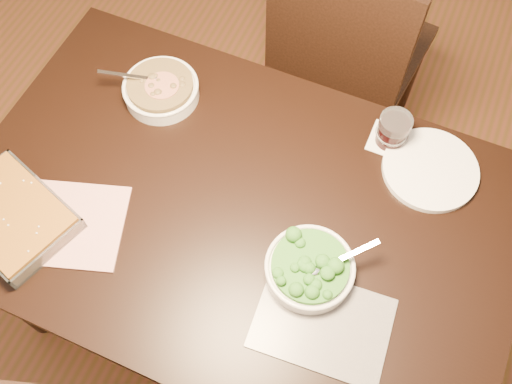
{
  "coord_description": "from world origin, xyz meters",
  "views": [
    {
      "loc": [
        0.29,
        -0.56,
        2.03
      ],
      "look_at": [
        0.03,
        0.04,
        0.8
      ],
      "focal_mm": 40.0,
      "sensor_mm": 36.0,
      "label": 1
    }
  ],
  "objects_px": {
    "wine_tumbler": "(393,130)",
    "chair_far": "(345,51)",
    "stew_bowl": "(161,89)",
    "broccoli_bowl": "(310,268)",
    "dinner_plate": "(430,169)",
    "baking_dish": "(12,216)",
    "table": "(239,224)"
  },
  "relations": [
    {
      "from": "wine_tumbler",
      "to": "chair_far",
      "type": "relative_size",
      "value": 0.1
    },
    {
      "from": "wine_tumbler",
      "to": "chair_far",
      "type": "xyz_separation_m",
      "value": [
        -0.24,
        0.43,
        -0.25
      ]
    },
    {
      "from": "wine_tumbler",
      "to": "chair_far",
      "type": "bearing_deg",
      "value": 119.81
    },
    {
      "from": "stew_bowl",
      "to": "wine_tumbler",
      "type": "height_order",
      "value": "wine_tumbler"
    },
    {
      "from": "broccoli_bowl",
      "to": "dinner_plate",
      "type": "distance_m",
      "value": 0.43
    },
    {
      "from": "stew_bowl",
      "to": "baking_dish",
      "type": "height_order",
      "value": "stew_bowl"
    },
    {
      "from": "stew_bowl",
      "to": "baking_dish",
      "type": "relative_size",
      "value": 0.63
    },
    {
      "from": "broccoli_bowl",
      "to": "wine_tumbler",
      "type": "distance_m",
      "value": 0.44
    },
    {
      "from": "baking_dish",
      "to": "dinner_plate",
      "type": "distance_m",
      "value": 1.06
    },
    {
      "from": "stew_bowl",
      "to": "broccoli_bowl",
      "type": "height_order",
      "value": "broccoli_bowl"
    },
    {
      "from": "wine_tumbler",
      "to": "chair_far",
      "type": "height_order",
      "value": "chair_far"
    },
    {
      "from": "broccoli_bowl",
      "to": "baking_dish",
      "type": "distance_m",
      "value": 0.73
    },
    {
      "from": "stew_bowl",
      "to": "broccoli_bowl",
      "type": "relative_size",
      "value": 1.05
    },
    {
      "from": "stew_bowl",
      "to": "baking_dish",
      "type": "xyz_separation_m",
      "value": [
        -0.15,
        -0.49,
        -0.0
      ]
    },
    {
      "from": "broccoli_bowl",
      "to": "baking_dish",
      "type": "xyz_separation_m",
      "value": [
        -0.72,
        -0.16,
        -0.0
      ]
    },
    {
      "from": "wine_tumbler",
      "to": "dinner_plate",
      "type": "relative_size",
      "value": 0.38
    },
    {
      "from": "broccoli_bowl",
      "to": "table",
      "type": "bearing_deg",
      "value": 158.82
    },
    {
      "from": "baking_dish",
      "to": "chair_far",
      "type": "relative_size",
      "value": 0.36
    },
    {
      "from": "broccoli_bowl",
      "to": "chair_far",
      "type": "relative_size",
      "value": 0.21
    },
    {
      "from": "broccoli_bowl",
      "to": "wine_tumbler",
      "type": "height_order",
      "value": "wine_tumbler"
    },
    {
      "from": "chair_far",
      "to": "broccoli_bowl",
      "type": "bearing_deg",
      "value": 107.84
    },
    {
      "from": "broccoli_bowl",
      "to": "dinner_plate",
      "type": "bearing_deg",
      "value": 64.04
    },
    {
      "from": "broccoli_bowl",
      "to": "baking_dish",
      "type": "height_order",
      "value": "broccoli_bowl"
    },
    {
      "from": "table",
      "to": "baking_dish",
      "type": "distance_m",
      "value": 0.57
    },
    {
      "from": "baking_dish",
      "to": "dinner_plate",
      "type": "xyz_separation_m",
      "value": [
        0.9,
        0.55,
        -0.02
      ]
    },
    {
      "from": "table",
      "to": "stew_bowl",
      "type": "relative_size",
      "value": 6.29
    },
    {
      "from": "dinner_plate",
      "to": "broccoli_bowl",
      "type": "bearing_deg",
      "value": -115.96
    },
    {
      "from": "stew_bowl",
      "to": "dinner_plate",
      "type": "xyz_separation_m",
      "value": [
        0.75,
        0.06,
        -0.02
      ]
    },
    {
      "from": "broccoli_bowl",
      "to": "dinner_plate",
      "type": "xyz_separation_m",
      "value": [
        0.19,
        0.39,
        -0.02
      ]
    },
    {
      "from": "stew_bowl",
      "to": "chair_far",
      "type": "xyz_separation_m",
      "value": [
        0.38,
        0.54,
        -0.23
      ]
    },
    {
      "from": "table",
      "to": "broccoli_bowl",
      "type": "xyz_separation_m",
      "value": [
        0.22,
        -0.09,
        0.12
      ]
    },
    {
      "from": "stew_bowl",
      "to": "broccoli_bowl",
      "type": "bearing_deg",
      "value": -29.94
    }
  ]
}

